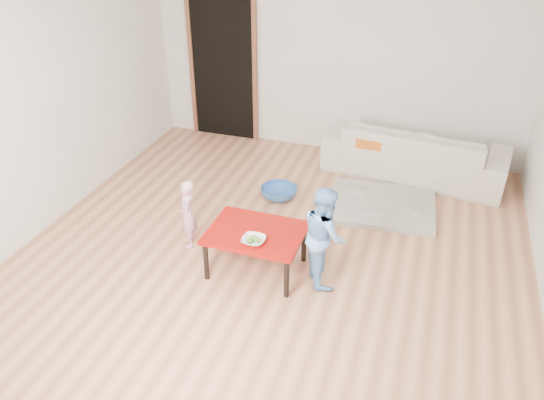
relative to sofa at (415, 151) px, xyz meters
The scene contains 13 objects.
floor 2.38m from the sofa, 119.64° to the right, with size 5.00×5.00×0.01m, color #A46646.
back_wall 1.59m from the sofa, 158.91° to the left, with size 5.00×0.02×2.60m, color white.
left_wall 4.31m from the sofa, 150.79° to the right, with size 0.02×5.00×2.60m, color white.
doorway 2.89m from the sofa, behind, with size 1.02×0.08×2.11m, color brown, non-canonical shape.
sofa is the anchor object (origin of this frame).
cushion 0.53m from the sofa, 158.87° to the right, with size 0.44×0.39×0.12m, color orange.
red_table 2.80m from the sofa, 116.36° to the right, with size 0.88×0.66×0.44m, color #960E08, non-canonical shape.
bowl 2.94m from the sofa, 114.02° to the right, with size 0.21×0.21×0.05m, color white.
broccoli 2.95m from the sofa, 114.02° to the right, with size 0.12×0.12×0.06m, color #2D5919, non-canonical shape.
child_pink 3.09m from the sofa, 131.33° to the right, with size 0.27×0.17×0.73m, color pink.
child_blue 2.51m from the sofa, 103.98° to the right, with size 0.47×0.37×0.97m, color #6CB7FA.
basin 1.85m from the sofa, 142.34° to the right, with size 0.43×0.43×0.14m, color #2A5BA1.
blanket 1.05m from the sofa, 104.99° to the right, with size 1.21×1.00×0.06m, color #B7B1A1, non-canonical shape.
Camera 1 is at (1.35, -4.29, 3.19)m, focal length 35.00 mm.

